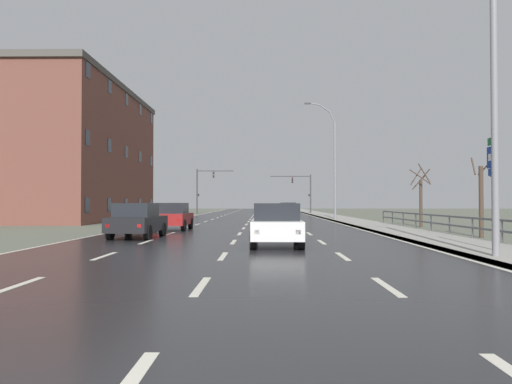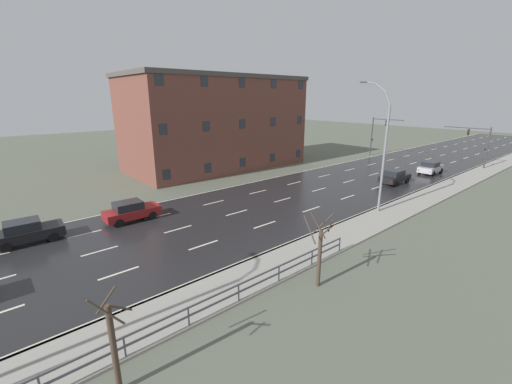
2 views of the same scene
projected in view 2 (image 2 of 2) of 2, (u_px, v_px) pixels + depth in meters
ground_plane at (335, 186)px, 35.61m from camera, size 160.00×160.00×0.12m
road_asphalt_strip at (390, 170)px, 43.09m from camera, size 14.00×120.00×0.03m
sidewalk_right at (460, 181)px, 36.94m from camera, size 3.00×120.00×0.12m
guardrail at (85, 361)px, 10.97m from camera, size 0.07×29.03×1.00m
street_lamp_midground at (382, 151)px, 25.95m from camera, size 2.80×0.24×10.55m
traffic_signal_right at (479, 140)px, 43.48m from camera, size 5.77×0.36×5.52m
traffic_signal_left at (377, 131)px, 52.24m from camera, size 5.13×0.36×6.18m
car_distant at (131, 211)px, 25.22m from camera, size 1.87×4.12×1.57m
car_near_left at (431, 167)px, 40.74m from camera, size 1.93×4.15×1.57m
car_far_left at (27, 231)px, 21.32m from camera, size 1.98×4.17×1.57m
car_near_right at (395, 177)px, 36.05m from camera, size 1.89×4.13×1.57m
brick_building at (216, 122)px, 43.65m from camera, size 11.58×23.48×12.03m
bare_tree_near at (114, 345)px, 10.19m from camera, size 1.01×1.26×3.86m
bare_tree_mid at (320, 252)px, 16.13m from camera, size 1.46×1.56×4.08m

